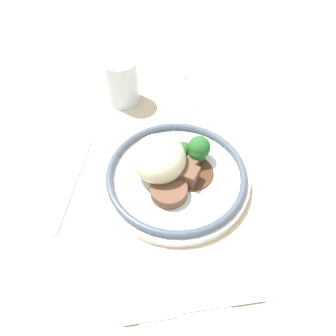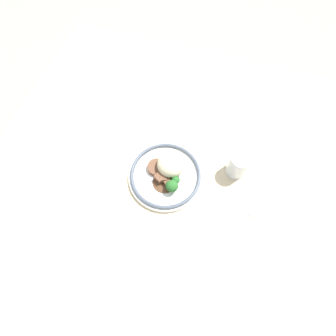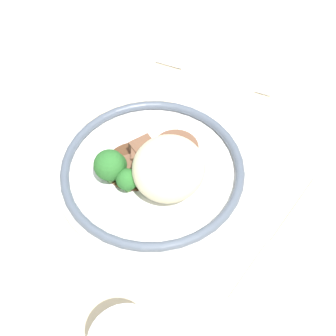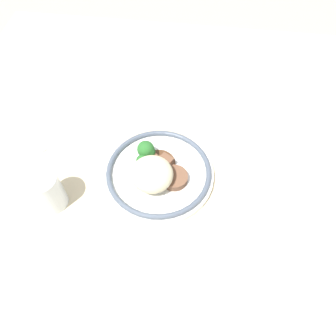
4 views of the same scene
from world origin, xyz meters
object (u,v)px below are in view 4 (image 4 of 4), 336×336
(fork, at_px, (253,190))
(spoon, at_px, (44,150))
(plate, at_px, (157,172))
(knife, at_px, (139,248))
(juice_glass, at_px, (47,192))

(fork, height_order, spoon, same)
(plate, height_order, spoon, plate)
(fork, bearing_deg, knife, -59.03)
(plate, bearing_deg, knife, 86.27)
(plate, height_order, juice_glass, juice_glass)
(fork, xyz_separation_m, spoon, (0.51, -0.05, -0.00))
(plate, xyz_separation_m, knife, (0.01, 0.17, -0.02))
(fork, relative_size, spoon, 1.18)
(knife, bearing_deg, spoon, -28.32)
(knife, xyz_separation_m, spoon, (0.28, -0.22, 0.00))
(fork, bearing_deg, plate, -96.54)
(plate, relative_size, knife, 1.22)
(juice_glass, distance_m, knife, 0.23)
(juice_glass, bearing_deg, plate, -156.75)
(fork, xyz_separation_m, knife, (0.23, 0.17, -0.00))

